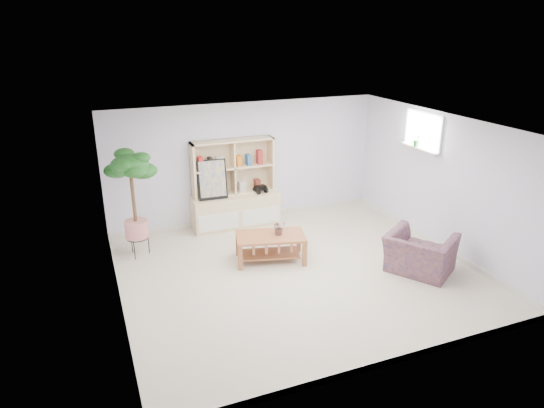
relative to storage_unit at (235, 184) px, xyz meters
name	(u,v)px	position (x,y,z in m)	size (l,w,h in m)	color
floor	(297,272)	(0.32, -2.24, -0.86)	(5.50, 5.00, 0.01)	beige
ceiling	(300,126)	(0.32, -2.24, 1.54)	(5.50, 5.00, 0.01)	white
walls	(298,203)	(0.32, -2.24, 0.34)	(5.51, 5.01, 2.40)	silver
baseboard	(297,269)	(0.32, -2.24, -0.81)	(5.50, 5.00, 0.10)	silver
window	(424,131)	(3.05, -1.64, 1.14)	(0.10, 0.98, 0.68)	#CCDEFE
window_sill	(419,149)	(2.99, -1.64, 0.82)	(0.14, 1.00, 0.04)	silver
storage_unit	(235,184)	(0.00, 0.00, 0.00)	(1.73, 0.58, 1.73)	#DFB886
poster	(212,180)	(-0.46, -0.06, 0.17)	(0.55, 0.13, 0.77)	#FFE143
toy_truck	(260,189)	(0.51, -0.06, -0.13)	(0.31, 0.21, 0.17)	black
coffee_table	(271,248)	(0.08, -1.68, -0.63)	(1.14, 0.62, 0.47)	#9A512B
table_plant	(279,228)	(0.22, -1.70, -0.27)	(0.22, 0.19, 0.25)	#196D29
floor_tree	(134,205)	(-1.98, -0.64, 0.07)	(0.69, 0.69, 1.88)	#1A5020
armchair	(420,251)	(2.16, -2.95, -0.49)	(1.01, 0.88, 0.75)	navy
sill_plant	(417,140)	(2.99, -1.54, 0.95)	(0.13, 0.11, 0.24)	#1A5020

